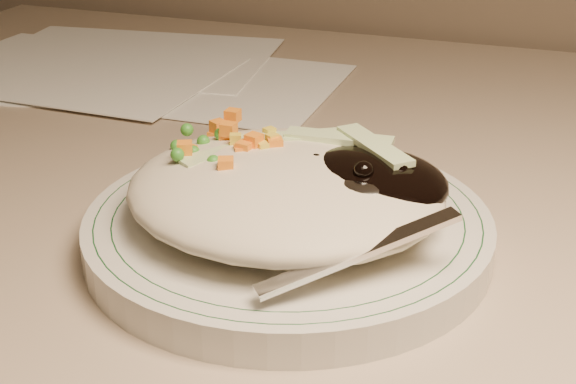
% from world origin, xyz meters
% --- Properties ---
extents(desk, '(1.40, 0.70, 0.74)m').
position_xyz_m(desk, '(0.00, 1.38, 0.54)').
color(desk, gray).
rests_on(desk, ground).
extents(plate, '(0.25, 0.25, 0.02)m').
position_xyz_m(plate, '(-0.11, 1.20, 0.75)').
color(plate, beige).
rests_on(plate, desk).
extents(plate_rim, '(0.24, 0.24, 0.00)m').
position_xyz_m(plate_rim, '(-0.11, 1.20, 0.76)').
color(plate_rim, '#144723').
rests_on(plate_rim, plate).
extents(meal, '(0.20, 0.19, 0.05)m').
position_xyz_m(meal, '(-0.11, 1.20, 0.78)').
color(meal, beige).
rests_on(meal, plate).
extents(papers, '(0.44, 0.33, 0.00)m').
position_xyz_m(papers, '(-0.41, 1.49, 0.74)').
color(papers, white).
rests_on(papers, desk).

